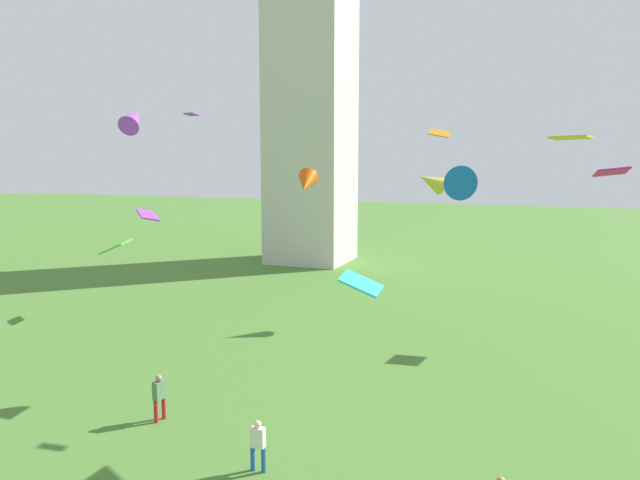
# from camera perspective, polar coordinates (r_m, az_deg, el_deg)

# --- Properties ---
(person_2) EXTENTS (0.48, 0.25, 1.55)m
(person_2) POSITION_cam_1_polar(r_m,az_deg,el_deg) (18.21, -6.00, -18.85)
(person_2) COLOR #235693
(person_2) RESTS_ON ground_plane
(person_3) EXTENTS (0.32, 0.51, 1.65)m
(person_3) POSITION_cam_1_polar(r_m,az_deg,el_deg) (21.89, -15.23, -14.20)
(person_3) COLOR red
(person_3) RESTS_ON ground_plane
(kite_flying_0) EXTENTS (1.27, 1.07, 0.12)m
(kite_flying_0) POSITION_cam_1_polar(r_m,az_deg,el_deg) (18.86, 23.03, 9.07)
(kite_flying_0) COLOR gold
(kite_flying_1) EXTENTS (2.01, 2.73, 2.23)m
(kite_flying_1) POSITION_cam_1_polar(r_m,az_deg,el_deg) (42.27, -17.54, 11.05)
(kite_flying_1) COLOR #A73BF1
(kite_flying_2) EXTENTS (2.02, 1.88, 1.53)m
(kite_flying_2) POSITION_cam_1_polar(r_m,az_deg,el_deg) (34.24, 10.65, 5.56)
(kite_flying_2) COLOR gold
(kite_flying_3) EXTENTS (1.78, 1.31, 0.91)m
(kite_flying_3) POSITION_cam_1_polar(r_m,az_deg,el_deg) (36.91, -19.11, -0.61)
(kite_flying_3) COLOR #37CA19
(kite_flying_4) EXTENTS (0.78, 1.08, 0.16)m
(kite_flying_4) POSITION_cam_1_polar(r_m,az_deg,el_deg) (38.73, -12.25, 11.76)
(kite_flying_4) COLOR #9135E5
(kite_flying_5) EXTENTS (1.73, 1.98, 1.21)m
(kite_flying_5) POSITION_cam_1_polar(r_m,az_deg,el_deg) (20.71, 12.75, 5.55)
(kite_flying_5) COLOR #125DB6
(kite_flying_6) EXTENTS (0.85, 0.57, 0.40)m
(kite_flying_6) POSITION_cam_1_polar(r_m,az_deg,el_deg) (23.46, 11.46, 10.06)
(kite_flying_6) COLOR orange
(kite_flying_7) EXTENTS (1.19, 1.19, 0.47)m
(kite_flying_7) POSITION_cam_1_polar(r_m,az_deg,el_deg) (24.18, -16.28, 2.35)
(kite_flying_7) COLOR #9338EC
(kite_flying_8) EXTENTS (1.73, 1.36, 0.58)m
(kite_flying_8) POSITION_cam_1_polar(r_m,az_deg,el_deg) (33.73, 26.30, 5.91)
(kite_flying_8) COLOR #D7187F
(kite_flying_9) EXTENTS (1.12, 1.57, 1.26)m
(kite_flying_9) POSITION_cam_1_polar(r_m,az_deg,el_deg) (24.32, -1.35, 5.49)
(kite_flying_9) COLOR #D64D04
(kite_flying_10) EXTENTS (1.13, 0.88, 0.64)m
(kite_flying_10) POSITION_cam_1_polar(r_m,az_deg,el_deg) (16.78, 3.98, -4.20)
(kite_flying_10) COLOR #30C6C1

